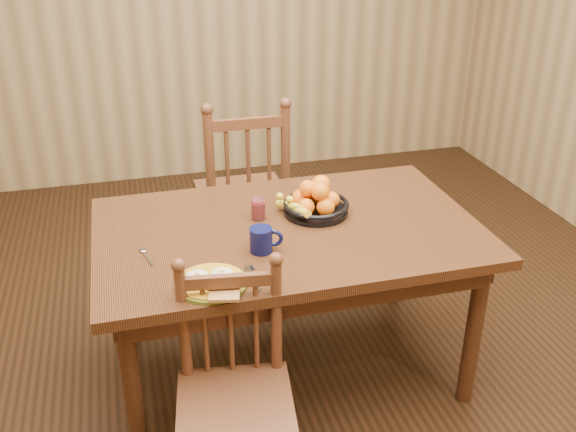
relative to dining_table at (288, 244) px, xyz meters
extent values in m
cube|color=black|center=(0.00, 0.00, -0.67)|extent=(4.50, 5.00, 0.01)
cube|color=black|center=(0.00, 0.00, 0.06)|extent=(1.60, 1.00, 0.04)
cube|color=black|center=(0.00, 0.42, -0.01)|extent=(1.40, 0.04, 0.10)
cube|color=black|center=(0.00, -0.42, -0.01)|extent=(1.40, 0.04, 0.10)
cube|color=black|center=(0.72, 0.00, -0.01)|extent=(0.04, 0.84, 0.10)
cube|color=black|center=(-0.72, 0.00, -0.01)|extent=(0.04, 0.84, 0.10)
cylinder|color=black|center=(-0.70, -0.40, -0.31)|extent=(0.07, 0.07, 0.70)
cylinder|color=black|center=(0.70, -0.40, -0.31)|extent=(0.07, 0.07, 0.70)
cylinder|color=black|center=(-0.70, 0.40, -0.31)|extent=(0.07, 0.07, 0.70)
cylinder|color=black|center=(0.70, 0.40, -0.31)|extent=(0.07, 0.07, 0.70)
cube|color=#4B2A16|center=(-0.02, 0.92, -0.17)|extent=(0.48, 0.46, 0.04)
cylinder|color=#4B2A16|center=(0.18, 1.10, -0.43)|extent=(0.04, 0.04, 0.47)
cylinder|color=#4B2A16|center=(-0.22, 1.10, -0.43)|extent=(0.04, 0.04, 0.47)
cylinder|color=#4B2A16|center=(0.18, 0.73, -0.43)|extent=(0.04, 0.04, 0.47)
cylinder|color=#4B2A16|center=(-0.22, 0.73, -0.43)|extent=(0.04, 0.04, 0.47)
cylinder|color=#4B2A16|center=(0.18, 0.71, 0.12)|extent=(0.05, 0.05, 0.57)
cylinder|color=#4B2A16|center=(-0.22, 0.71, 0.12)|extent=(0.05, 0.05, 0.57)
cylinder|color=#4B2A16|center=(-0.02, 0.71, 0.06)|extent=(0.02, 0.02, 0.44)
cube|color=#4B2A16|center=(-0.02, 0.71, 0.31)|extent=(0.40, 0.03, 0.06)
cube|color=#4B2A16|center=(-0.36, -0.63, -0.25)|extent=(0.45, 0.44, 0.04)
cylinder|color=#4B2A16|center=(-0.50, -0.45, -0.47)|extent=(0.03, 0.03, 0.39)
cylinder|color=#4B2A16|center=(-0.17, -0.49, -0.47)|extent=(0.03, 0.03, 0.39)
cylinder|color=#4B2A16|center=(-0.50, -0.43, -0.02)|extent=(0.04, 0.04, 0.47)
cylinder|color=#4B2A16|center=(-0.17, -0.48, -0.02)|extent=(0.04, 0.04, 0.47)
cylinder|color=#4B2A16|center=(-0.33, -0.45, -0.06)|extent=(0.02, 0.02, 0.37)
cube|color=#4B2A16|center=(-0.33, -0.45, 0.15)|extent=(0.33, 0.07, 0.05)
cylinder|color=#59601E|center=(-0.38, -0.36, 0.09)|extent=(0.26, 0.26, 0.01)
cylinder|color=#BC8418|center=(-0.38, -0.36, 0.10)|extent=(0.24, 0.24, 0.01)
ellipsoid|color=silver|center=(-0.43, -0.33, 0.11)|extent=(0.08, 0.08, 0.01)
cube|color=#F2E08C|center=(-0.43, -0.33, 0.12)|extent=(0.02, 0.02, 0.01)
ellipsoid|color=silver|center=(-0.34, -0.33, 0.11)|extent=(0.08, 0.08, 0.01)
cube|color=#F2E08C|center=(-0.34, -0.33, 0.12)|extent=(0.02, 0.02, 0.01)
ellipsoid|color=silver|center=(-0.38, -0.39, 0.11)|extent=(0.08, 0.08, 0.01)
cube|color=#F2E08C|center=(-0.38, -0.39, 0.12)|extent=(0.02, 0.02, 0.01)
cube|color=brown|center=(-0.35, -0.47, 0.11)|extent=(0.12, 0.12, 0.01)
cube|color=silver|center=(-0.24, -0.38, 0.09)|extent=(0.04, 0.14, 0.00)
cube|color=silver|center=(-0.23, -0.29, 0.09)|extent=(0.04, 0.05, 0.00)
cube|color=silver|center=(-0.59, -0.12, 0.09)|extent=(0.04, 0.12, 0.00)
ellipsoid|color=silver|center=(-0.60, -0.05, 0.09)|extent=(0.03, 0.04, 0.01)
cylinder|color=#090D36|center=(-0.16, -0.17, 0.13)|extent=(0.09, 0.09, 0.10)
torus|color=#090D36|center=(-0.10, -0.17, 0.13)|extent=(0.07, 0.03, 0.07)
cylinder|color=black|center=(-0.16, -0.17, 0.18)|extent=(0.08, 0.08, 0.00)
cylinder|color=silver|center=(-0.10, 0.11, 0.13)|extent=(0.06, 0.06, 0.09)
cylinder|color=maroon|center=(-0.10, 0.11, 0.12)|extent=(0.05, 0.05, 0.07)
cylinder|color=black|center=(0.15, 0.09, 0.09)|extent=(0.28, 0.28, 0.02)
torus|color=black|center=(0.15, 0.09, 0.13)|extent=(0.29, 0.29, 0.02)
cylinder|color=black|center=(0.15, 0.09, 0.09)|extent=(0.10, 0.10, 0.01)
sphere|color=orange|center=(0.22, 0.09, 0.14)|extent=(0.07, 0.07, 0.07)
sphere|color=orange|center=(0.17, 0.16, 0.14)|extent=(0.08, 0.08, 0.08)
sphere|color=orange|center=(0.09, 0.13, 0.15)|extent=(0.08, 0.08, 0.08)
sphere|color=orange|center=(0.09, 0.05, 0.14)|extent=(0.07, 0.07, 0.07)
sphere|color=orange|center=(0.17, 0.02, 0.14)|extent=(0.08, 0.08, 0.08)
sphere|color=orange|center=(0.18, 0.12, 0.21)|extent=(0.08, 0.08, 0.08)
sphere|color=orange|center=(0.12, 0.10, 0.20)|extent=(0.07, 0.07, 0.07)
sphere|color=orange|center=(0.16, 0.05, 0.21)|extent=(0.08, 0.08, 0.08)
cylinder|color=yellow|center=(0.06, 0.05, 0.13)|extent=(0.10, 0.17, 0.07)
cylinder|color=yellow|center=(0.04, 0.10, 0.13)|extent=(0.14, 0.15, 0.07)
camera|label=1|loc=(-0.62, -2.31, 1.33)|focal=40.00mm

